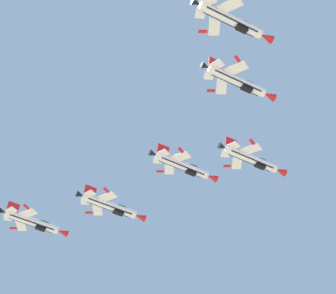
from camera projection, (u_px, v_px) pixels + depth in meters
name	position (u px, v px, depth m)	size (l,w,h in m)	color
fighter_jet_lead	(252.00, 159.00, 128.83)	(15.08, 10.32, 4.37)	white
fighter_jet_left_wing	(183.00, 166.00, 132.08)	(15.08, 10.26, 4.59)	white
fighter_jet_right_wing	(238.00, 81.00, 117.64)	(15.08, 10.34, 4.38)	white
fighter_jet_left_outer	(111.00, 206.00, 134.10)	(15.08, 10.36, 4.38)	white
fighter_jet_right_outer	(232.00, 21.00, 107.60)	(15.08, 10.31, 4.41)	white
fighter_jet_trail_slot	(33.00, 222.00, 138.19)	(15.08, 10.37, 4.38)	white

